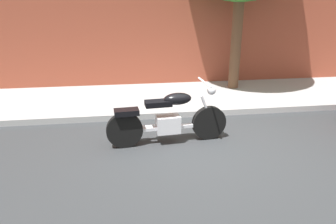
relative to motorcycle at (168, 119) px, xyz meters
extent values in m
plane|color=#303335|center=(0.58, -0.21, -0.48)|extent=(60.00, 60.00, 0.00)
cube|color=#A0A0A0|center=(0.58, 2.54, -0.41)|extent=(20.72, 2.60, 0.14)
cylinder|color=black|center=(0.81, 0.07, -0.15)|extent=(0.67, 0.17, 0.66)
cylinder|color=black|center=(-0.81, -0.07, -0.15)|extent=(0.67, 0.17, 0.66)
cube|color=silver|center=(0.00, 0.00, -0.10)|extent=(0.46, 0.32, 0.32)
cube|color=silver|center=(0.00, 0.00, -0.17)|extent=(1.46, 0.21, 0.06)
ellipsoid|color=black|center=(0.18, 0.01, 0.39)|extent=(0.54, 0.30, 0.22)
cube|color=black|center=(-0.18, -0.02, 0.33)|extent=(0.50, 0.28, 0.10)
cube|color=black|center=(-0.76, -0.07, 0.21)|extent=(0.46, 0.28, 0.10)
cylinder|color=silver|center=(0.75, 0.06, 0.13)|extent=(0.27, 0.07, 0.58)
cylinder|color=silver|center=(0.69, 0.05, 0.67)|extent=(0.10, 0.70, 0.04)
sphere|color=silver|center=(0.83, 0.07, 0.51)|extent=(0.17, 0.17, 0.17)
cylinder|color=silver|center=(-0.26, 0.13, -0.20)|extent=(0.80, 0.16, 0.09)
cylinder|color=brown|center=(2.33, 3.08, 1.13)|extent=(0.29, 0.29, 3.22)
camera|label=1|loc=(-0.75, -5.41, 2.15)|focal=33.77mm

